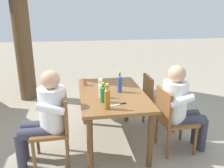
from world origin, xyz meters
TOP-DOWN VIEW (x-y plane):
  - ground_plane at (0.00, 0.00)m, footprint 24.00×24.00m
  - dining_table at (0.00, 0.00)m, footprint 1.40×0.87m
  - chair_near_left at (-0.32, -0.73)m, footprint 0.46×0.46m
  - chair_far_left at (-0.31, 0.73)m, footprint 0.46×0.46m
  - chair_near_right at (0.32, -0.73)m, footprint 0.45×0.45m
  - person_in_white_shirt at (-0.32, -0.84)m, footprint 0.47×0.61m
  - person_in_plaid_shirt at (-0.32, 0.84)m, footprint 0.47×0.61m
  - bottle_green at (-0.32, 0.16)m, footprint 0.06×0.06m
  - bottle_blue at (0.00, -0.10)m, footprint 0.06×0.06m
  - bottle_clear at (-0.16, 0.16)m, footprint 0.06×0.06m
  - bottle_amber at (-0.53, 0.14)m, footprint 0.06×0.06m
  - cup_terracotta at (0.38, 0.35)m, footprint 0.07×0.07m
  - cup_glass at (0.29, 0.12)m, footprint 0.07×0.07m
  - table_knife at (-0.44, -0.00)m, footprint 0.09×0.24m
  - backpack_by_near_side at (1.15, -0.33)m, footprint 0.28×0.23m
  - backpack_by_far_side at (1.29, 0.26)m, footprint 0.30×0.24m

SIDE VIEW (x-z plane):
  - ground_plane at x=0.00m, z-range 0.00..0.00m
  - backpack_by_far_side at x=1.29m, z-range -0.01..0.39m
  - backpack_by_near_side at x=1.15m, z-range -0.01..0.43m
  - chair_near_left at x=-0.32m, z-range 0.05..0.92m
  - chair_far_left at x=-0.31m, z-range 0.05..0.92m
  - chair_near_right at x=0.32m, z-range 0.05..0.92m
  - dining_table at x=0.00m, z-range 0.27..1.03m
  - person_in_white_shirt at x=-0.32m, z-range 0.07..1.25m
  - person_in_plaid_shirt at x=-0.32m, z-range 0.07..1.25m
  - table_knife at x=-0.44m, z-range 0.76..0.77m
  - cup_glass at x=0.29m, z-range 0.76..0.87m
  - cup_terracotta at x=0.38m, z-range 0.76..0.87m
  - bottle_clear at x=-0.16m, z-range 0.74..0.96m
  - bottle_green at x=-0.32m, z-range 0.74..0.99m
  - bottle_blue at x=0.00m, z-range 0.74..1.03m
  - bottle_amber at x=-0.53m, z-range 0.74..1.04m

